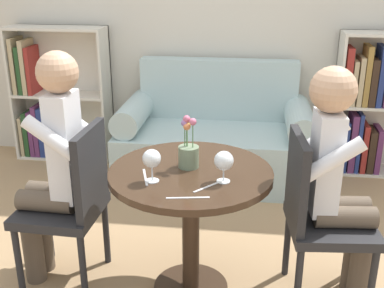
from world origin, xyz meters
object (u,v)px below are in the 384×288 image
Objects in this scene: bookshelf_right at (373,108)px; wine_glass_right at (224,162)px; couch at (215,140)px; person_left at (54,165)px; person_right at (339,180)px; bookshelf_left at (51,100)px; chair_left at (72,200)px; flower_vase at (188,151)px; chair_right at (318,213)px; wine_glass_left at (152,159)px.

bookshelf_right is 7.71× the size of wine_glass_right.
couch is 1.31× the size of bookshelf_right.
person_left is 1.45m from person_right.
bookshelf_left is at bearing 131.15° from wine_glass_right.
chair_left is 0.69m from flower_vase.
chair_right is at bearing -109.92° from bookshelf_right.
bookshelf_left is 7.37× the size of wine_glass_left.
person_left is at bearing 162.51° from wine_glass_left.
chair_right is at bearing 18.40° from wine_glass_right.
person_left reaches higher than wine_glass_right.
bookshelf_right is 1.30× the size of chair_left.
wine_glass_left is (-0.16, -1.67, 0.51)m from couch.
person_right is (2.22, -1.73, 0.16)m from bookshelf_left.
chair_right is 0.72m from flower_vase.
bookshelf_left is 2.76m from bookshelf_right.
chair_left is (-1.91, -1.76, -0.06)m from bookshelf_right.
couch is at bearing -168.28° from bookshelf_right.
bookshelf_left is at bearing 169.81° from couch.
flower_vase is (-0.02, -1.48, 0.48)m from couch.
wine_glass_right is (0.17, -1.63, 0.50)m from couch.
person_right reaches higher than flower_vase.
bookshelf_right reaches higher than couch.
chair_left is at bearing 170.56° from wine_glass_right.
chair_left is at bearing 88.46° from person_left.
couch is 1.53m from bookshelf_left.
flower_vase reaches higher than wine_glass_left.
wine_glass_right is at bearing -120.11° from bookshelf_right.
couch is 1.31× the size of bookshelf_left.
wine_glass_right is 0.24m from flower_vase.
flower_vase is at bearing -90.65° from couch.
person_right reaches higher than bookshelf_left.
bookshelf_left is 1.93m from person_left.
chair_right is (1.27, 0.02, 0.00)m from chair_left.
chair_right is at bearing -39.33° from bookshelf_left.
bookshelf_left is at bearing 45.17° from chair_right.
wine_glass_left is 0.24m from flower_vase.
bookshelf_left is at bearing 179.89° from bookshelf_right.
bookshelf_right is at bearing -25.42° from chair_right.
bookshelf_right is at bearing 53.52° from wine_glass_left.
couch is 1.32m from bookshelf_right.
bookshelf_right is 2.66m from person_left.
bookshelf_right is at bearing 135.00° from chair_left.
chair_left reaches higher than wine_glass_left.
person_left is (-1.99, -1.76, 0.13)m from bookshelf_right.
flower_vase is (0.71, 0.01, 0.11)m from person_left.
wine_glass_left is (0.48, -0.17, 0.33)m from chair_left.
person_left reaches higher than wine_glass_left.
bookshelf_right is 0.91× the size of person_left.
bookshelf_left is 1.30× the size of chair_left.
chair_left is (0.86, -1.77, -0.02)m from bookshelf_left.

